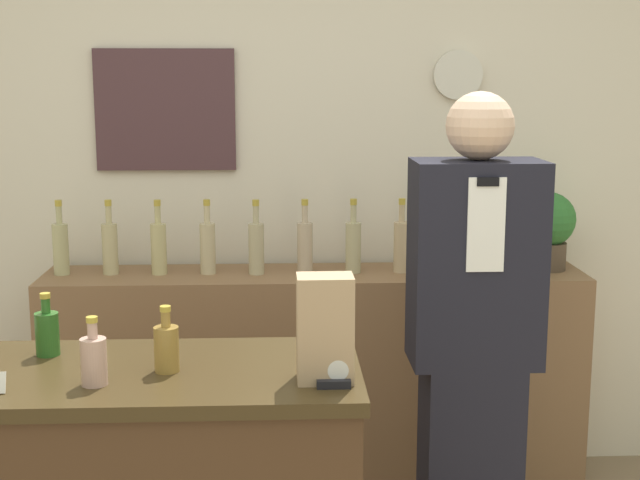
% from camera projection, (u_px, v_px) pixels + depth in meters
% --- Properties ---
extents(back_wall, '(5.20, 0.09, 2.70)m').
position_uv_depth(back_wall, '(292.00, 169.00, 3.88)').
color(back_wall, beige).
rests_on(back_wall, ground_plane).
extents(back_shelf, '(2.25, 0.39, 0.94)m').
position_uv_depth(back_shelf, '(315.00, 381.00, 3.79)').
color(back_shelf, brown).
rests_on(back_shelf, ground_plane).
extents(shopkeeper, '(0.43, 0.27, 1.70)m').
position_uv_depth(shopkeeper, '(473.00, 345.00, 3.03)').
color(shopkeeper, black).
rests_on(shopkeeper, ground_plane).
extents(potted_plant, '(0.23, 0.23, 0.33)m').
position_uv_depth(potted_plant, '(548.00, 227.00, 3.74)').
color(potted_plant, '#4C3D2D').
rests_on(potted_plant, back_shelf).
extents(paper_bag, '(0.15, 0.11, 0.29)m').
position_uv_depth(paper_bag, '(325.00, 328.00, 2.37)').
color(paper_bag, tan).
rests_on(paper_bag, display_counter).
extents(tape_dispenser, '(0.09, 0.06, 0.07)m').
position_uv_depth(tape_dispenser, '(335.00, 378.00, 2.35)').
color(tape_dispenser, black).
rests_on(tape_dispenser, display_counter).
extents(counter_bottle_1, '(0.07, 0.07, 0.19)m').
position_uv_depth(counter_bottle_1, '(47.00, 332.00, 2.60)').
color(counter_bottle_1, '#275B20').
rests_on(counter_bottle_1, display_counter).
extents(counter_bottle_2, '(0.07, 0.07, 0.19)m').
position_uv_depth(counter_bottle_2, '(94.00, 359.00, 2.35)').
color(counter_bottle_2, tan).
rests_on(counter_bottle_2, display_counter).
extents(counter_bottle_3, '(0.07, 0.07, 0.19)m').
position_uv_depth(counter_bottle_3, '(167.00, 347.00, 2.46)').
color(counter_bottle_3, olive).
rests_on(counter_bottle_3, display_counter).
extents(shelf_bottle_0, '(0.06, 0.06, 0.31)m').
position_uv_depth(shelf_bottle_0, '(61.00, 247.00, 3.65)').
color(shelf_bottle_0, tan).
rests_on(shelf_bottle_0, back_shelf).
extents(shelf_bottle_1, '(0.06, 0.06, 0.31)m').
position_uv_depth(shelf_bottle_1, '(110.00, 246.00, 3.66)').
color(shelf_bottle_1, tan).
rests_on(shelf_bottle_1, back_shelf).
extents(shelf_bottle_2, '(0.06, 0.06, 0.31)m').
position_uv_depth(shelf_bottle_2, '(159.00, 246.00, 3.66)').
color(shelf_bottle_2, tan).
rests_on(shelf_bottle_2, back_shelf).
extents(shelf_bottle_3, '(0.06, 0.06, 0.31)m').
position_uv_depth(shelf_bottle_3, '(208.00, 246.00, 3.67)').
color(shelf_bottle_3, tan).
rests_on(shelf_bottle_3, back_shelf).
extents(shelf_bottle_4, '(0.06, 0.06, 0.31)m').
position_uv_depth(shelf_bottle_4, '(256.00, 246.00, 3.66)').
color(shelf_bottle_4, tan).
rests_on(shelf_bottle_4, back_shelf).
extents(shelf_bottle_5, '(0.06, 0.06, 0.31)m').
position_uv_depth(shelf_bottle_5, '(305.00, 246.00, 3.68)').
color(shelf_bottle_5, tan).
rests_on(shelf_bottle_5, back_shelf).
extents(shelf_bottle_6, '(0.06, 0.06, 0.31)m').
position_uv_depth(shelf_bottle_6, '(353.00, 245.00, 3.69)').
color(shelf_bottle_6, tan).
rests_on(shelf_bottle_6, back_shelf).
extents(shelf_bottle_7, '(0.06, 0.06, 0.31)m').
position_uv_depth(shelf_bottle_7, '(401.00, 245.00, 3.70)').
color(shelf_bottle_7, tan).
rests_on(shelf_bottle_7, back_shelf).
extents(shelf_bottle_8, '(0.06, 0.06, 0.31)m').
position_uv_depth(shelf_bottle_8, '(449.00, 244.00, 3.71)').
color(shelf_bottle_8, tan).
rests_on(shelf_bottle_8, back_shelf).
extents(shelf_bottle_9, '(0.06, 0.06, 0.31)m').
position_uv_depth(shelf_bottle_9, '(496.00, 243.00, 3.74)').
color(shelf_bottle_9, tan).
rests_on(shelf_bottle_9, back_shelf).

